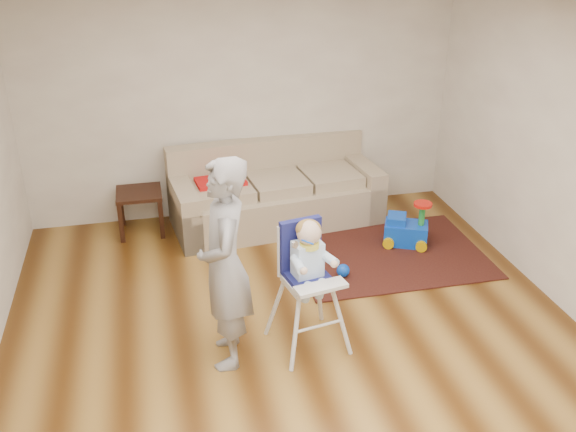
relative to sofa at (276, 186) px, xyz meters
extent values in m
plane|color=#49290C|center=(-0.30, -2.30, -0.46)|extent=(5.50, 5.50, 0.00)
cube|color=beige|center=(-0.30, 0.45, 0.89)|extent=(5.00, 0.04, 2.70)
cube|color=white|center=(-0.30, -2.30, 2.24)|extent=(5.00, 5.50, 0.04)
cube|color=red|center=(-0.65, -0.05, 0.15)|extent=(0.58, 0.40, 0.04)
cube|color=black|center=(1.00, -1.04, -0.45)|extent=(2.01, 1.51, 0.02)
sphere|color=blue|center=(0.39, -1.39, -0.38)|extent=(0.13, 0.13, 0.13)
cylinder|color=blue|center=(-0.30, -2.47, 0.59)|extent=(0.03, 0.12, 0.01)
imported|color=gray|center=(-0.91, -2.39, 0.41)|extent=(0.48, 0.68, 1.75)
camera|label=1|loc=(-1.40, -6.68, 2.89)|focal=40.00mm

